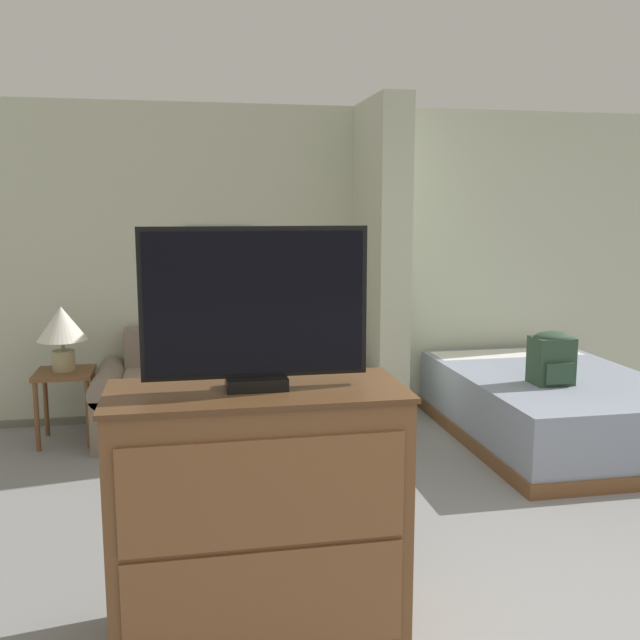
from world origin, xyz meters
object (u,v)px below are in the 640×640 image
Objects in this scene: couch at (225,394)px; table_lamp at (62,328)px; backpack at (552,357)px; tv at (255,308)px; bed at (551,406)px; coffee_table at (247,422)px; tv_dresser at (258,515)px.

couch is 1.33m from table_lamp.
table_lamp is at bearing 165.55° from backpack.
table_lamp is 3.03m from tv.
bed is 5.54× the size of backpack.
tv_dresser is (-0.11, -1.80, 0.16)m from coffee_table.
tv_dresser is (-0.02, -2.79, 0.23)m from couch.
coffee_table is at bearing -178.69° from backpack.
tv reaches higher than coffee_table.
tv_dresser is (1.17, -2.75, -0.35)m from table_lamp.
tv_dresser is at bearing -93.57° from coffee_table.
tv reaches higher than backpack.
bed is at bearing 7.72° from coffee_table.
coffee_table is 0.64× the size of tv.
backpack reaches higher than couch.
bed is at bearing -9.74° from table_lamp.
backpack is (2.20, 0.05, 0.34)m from coffee_table.
couch reaches higher than coffee_table.
table_lamp is at bearing 113.09° from tv.
backpack reaches higher than coffee_table.
coffee_table is 2.39m from bed.
table_lamp is 3.76m from bed.
tv_dresser reaches higher than bed.
tv reaches higher than table_lamp.
tv is 3.45m from bed.
bed is (2.48, 2.12, -0.27)m from tv_dresser.
backpack is (2.29, -0.94, 0.41)m from couch.
tv_dresser is at bearing -139.42° from bed.
table_lamp is 3.01m from tv_dresser.
bed is 0.55m from backpack.
backpack is (2.31, 1.85, 0.18)m from tv_dresser.
couch is at bearing 89.52° from tv_dresser.
tv reaches higher than couch.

